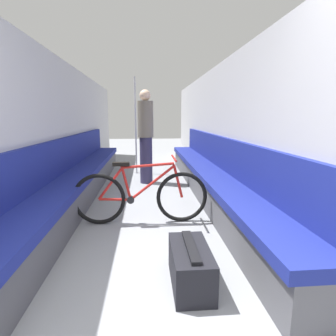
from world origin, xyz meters
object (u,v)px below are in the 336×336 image
object	(u,v)px
grab_pole_near	(136,128)
luggage_bag	(190,266)
bicycle	(141,196)
passenger_standing	(146,136)
bench_seat_row_right	(209,177)
bench_seat_row_left	(79,179)

from	to	relation	value
grab_pole_near	luggage_bag	distance (m)	4.38
bicycle	passenger_standing	distance (m)	2.12
bench_seat_row_right	bicycle	size ratio (longest dim) A/B	3.57
luggage_bag	grab_pole_near	bearing A→B (deg)	97.54
bench_seat_row_left	luggage_bag	world-z (taller)	bench_seat_row_left
bench_seat_row_right	grab_pole_near	xyz separation A→B (m)	(-1.27, 1.92, 0.74)
bench_seat_row_left	luggage_bag	xyz separation A→B (m)	(1.41, -2.33, -0.16)
grab_pole_near	luggage_bag	size ratio (longest dim) A/B	3.71
bench_seat_row_left	passenger_standing	bearing A→B (deg)	42.13
bicycle	luggage_bag	world-z (taller)	bicycle
bench_seat_row_left	luggage_bag	distance (m)	2.73
bench_seat_row_left	grab_pole_near	xyz separation A→B (m)	(0.85, 1.92, 0.74)
grab_pole_near	passenger_standing	world-z (taller)	grab_pole_near
bicycle	grab_pole_near	xyz separation A→B (m)	(-0.16, 2.98, 0.72)
grab_pole_near	bicycle	bearing A→B (deg)	-87.01
passenger_standing	luggage_bag	xyz separation A→B (m)	(0.34, -3.30, -0.78)
bench_seat_row_left	bench_seat_row_right	size ratio (longest dim) A/B	1.00
grab_pole_near	passenger_standing	xyz separation A→B (m)	(0.23, -0.94, -0.12)
bench_seat_row_right	luggage_bag	distance (m)	2.44
luggage_bag	passenger_standing	bearing A→B (deg)	95.80
passenger_standing	luggage_bag	size ratio (longest dim) A/B	3.08
bicycle	passenger_standing	world-z (taller)	passenger_standing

